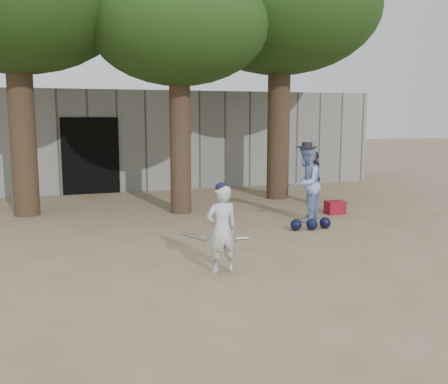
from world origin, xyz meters
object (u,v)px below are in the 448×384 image
object	(u,v)px
boy_player	(222,229)
red_bag	(335,207)
spectator_blue	(306,184)
spectator_dark	(314,177)

from	to	relation	value
boy_player	red_bag	size ratio (longest dim) A/B	3.03
spectator_blue	red_bag	bearing A→B (deg)	159.68
boy_player	spectator_blue	world-z (taller)	spectator_blue
boy_player	red_bag	world-z (taller)	boy_player
boy_player	red_bag	xyz separation A→B (m)	(3.82, 3.32, -0.49)
spectator_blue	spectator_dark	size ratio (longest dim) A/B	1.20
boy_player	spectator_blue	distance (m)	3.99
spectator_blue	red_bag	distance (m)	1.31
spectator_dark	red_bag	xyz separation A→B (m)	(-0.22, -1.43, -0.53)
spectator_blue	spectator_dark	xyz separation A→B (m)	(1.23, 1.93, -0.13)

